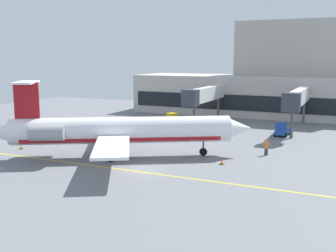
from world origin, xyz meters
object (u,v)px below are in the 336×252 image
Objects in this scene: belt_loader at (282,130)px; marshaller at (266,148)px; regional_jet at (117,131)px; baggage_tug at (116,124)px; pushback_tractor at (175,119)px.

marshaller is (0.28, -13.02, -0.03)m from belt_loader.
marshaller is at bearing 28.29° from regional_jet.
regional_jet reaches higher than baggage_tug.
baggage_tug is at bearing 122.64° from regional_jet.
regional_jet is 19.61m from baggage_tug.
baggage_tug is 2.23× the size of marshaller.
baggage_tug is 1.05× the size of belt_loader.
belt_loader is (18.76, -3.15, 0.03)m from pushback_tractor.
marshaller is (15.43, 8.31, -2.25)m from regional_jet.
belt_loader reaches higher than marshaller.
baggage_tug is 10.62m from pushback_tractor.
regional_jet reaches higher than pushback_tractor.
regional_jet is 6.90× the size of baggage_tug.
pushback_tractor reaches higher than baggage_tug.
regional_jet is 26.25m from belt_loader.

